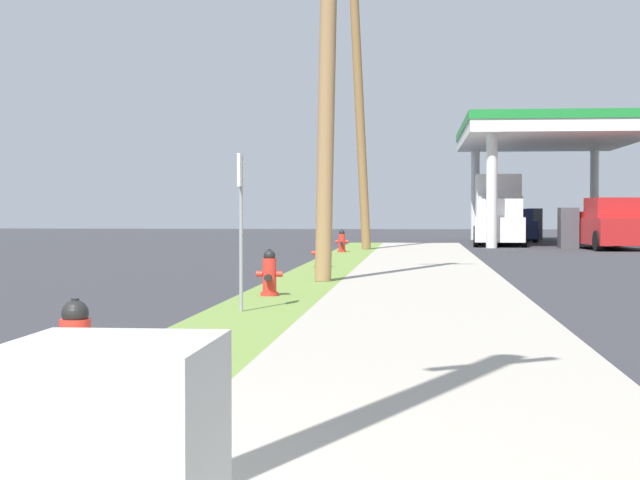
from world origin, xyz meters
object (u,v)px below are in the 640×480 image
object	(u,v)px
truck_silver_at_far_bay	(498,211)
car_navy_by_near_pump	(513,226)
fire_hydrant_second	(269,275)
truck_white_at_forecourt	(499,224)
utility_pole_background	(359,105)
utility_pole_midground	(328,32)
fire_hydrant_nearest	(75,359)
street_sign_post	(241,199)
truck_red_on_apron	(608,225)
fire_hydrant_fourth	(342,242)
car_teal_by_far_pump	(516,225)
fire_hydrant_third	(320,254)

from	to	relation	value
truck_silver_at_far_bay	car_navy_by_near_pump	bearing A→B (deg)	73.11
fire_hydrant_second	truck_white_at_forecourt	distance (m)	28.82
utility_pole_background	utility_pole_midground	bearing A→B (deg)	-88.81
fire_hydrant_second	utility_pole_midground	xyz separation A→B (m)	(0.63, 3.52, 4.44)
utility_pole_background	fire_hydrant_nearest	bearing A→B (deg)	-90.57
street_sign_post	truck_red_on_apron	xyz separation A→B (m)	(9.65, 27.12, -0.72)
fire_hydrant_nearest	truck_red_on_apron	distance (m)	35.27
fire_hydrant_fourth	fire_hydrant_second	bearing A→B (deg)	-89.54
fire_hydrant_nearest	utility_pole_midground	distance (m)	13.67
fire_hydrant_fourth	car_teal_by_far_pump	bearing A→B (deg)	69.86
fire_hydrant_third	car_teal_by_far_pump	distance (m)	30.74
fire_hydrant_second	utility_pole_midground	distance (m)	5.70
car_teal_by_far_pump	truck_white_at_forecourt	distance (m)	10.13
truck_red_on_apron	utility_pole_midground	bearing A→B (deg)	-113.21
fire_hydrant_fourth	truck_red_on_apron	distance (m)	11.94
truck_silver_at_far_bay	truck_white_at_forecourt	bearing A→B (deg)	-93.39
utility_pole_midground	truck_white_at_forecourt	distance (m)	25.55
fire_hydrant_third	car_teal_by_far_pump	xyz separation A→B (m)	(7.37, 29.84, 0.28)
fire_hydrant_fourth	truck_red_on_apron	size ratio (longest dim) A/B	0.13
car_teal_by_far_pump	truck_silver_at_far_bay	size ratio (longest dim) A/B	0.71
truck_silver_at_far_bay	fire_hydrant_third	bearing A→B (deg)	-104.41
truck_red_on_apron	street_sign_post	bearing A→B (deg)	-109.58
fire_hydrant_second	car_navy_by_near_pump	xyz separation A→B (m)	(6.95, 34.73, 0.28)
utility_pole_midground	car_teal_by_far_pump	size ratio (longest dim) A/B	2.03
car_teal_by_far_pump	fire_hydrant_second	bearing A→B (deg)	-100.95
street_sign_post	truck_silver_at_far_bay	distance (m)	34.60
fire_hydrant_nearest	car_navy_by_near_pump	xyz separation A→B (m)	(6.96, 44.12, 0.28)
car_navy_by_near_pump	street_sign_post	bearing A→B (deg)	-100.56
street_sign_post	utility_pole_midground	bearing A→B (deg)	84.02
fire_hydrant_second	fire_hydrant_fourth	world-z (taller)	same
fire_hydrant_nearest	fire_hydrant_fourth	bearing A→B (deg)	90.27
fire_hydrant_nearest	fire_hydrant_third	xyz separation A→B (m)	(0.04, 17.78, 0.00)
car_navy_by_near_pump	truck_white_at_forecourt	size ratio (longest dim) A/B	0.82
truck_white_at_forecourt	truck_silver_at_far_bay	world-z (taller)	truck_silver_at_far_bay
truck_white_at_forecourt	truck_silver_at_far_bay	distance (m)	3.31
car_navy_by_near_pump	car_teal_by_far_pump	world-z (taller)	same
fire_hydrant_second	street_sign_post	bearing A→B (deg)	-90.24
fire_hydrant_fourth	utility_pole_background	distance (m)	5.46
fire_hydrant_third	utility_pole_midground	distance (m)	6.62
car_teal_by_far_pump	fire_hydrant_fourth	bearing A→B (deg)	-110.14
fire_hydrant_nearest	fire_hydrant_third	world-z (taller)	same
truck_white_at_forecourt	street_sign_post	bearing A→B (deg)	-100.62
fire_hydrant_second	fire_hydrant_fourth	xyz separation A→B (m)	(-0.14, 17.68, 0.00)
utility_pole_background	car_navy_by_near_pump	size ratio (longest dim) A/B	2.21
car_teal_by_far_pump	truck_red_on_apron	distance (m)	13.89
fire_hydrant_second	utility_pole_midground	size ratio (longest dim) A/B	0.08
car_navy_by_near_pump	truck_red_on_apron	size ratio (longest dim) A/B	0.81
car_navy_by_near_pump	truck_silver_at_far_bay	distance (m)	3.48
utility_pole_midground	car_navy_by_near_pump	size ratio (longest dim) A/B	2.07
truck_white_at_forecourt	car_navy_by_near_pump	bearing A→B (deg)	79.72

